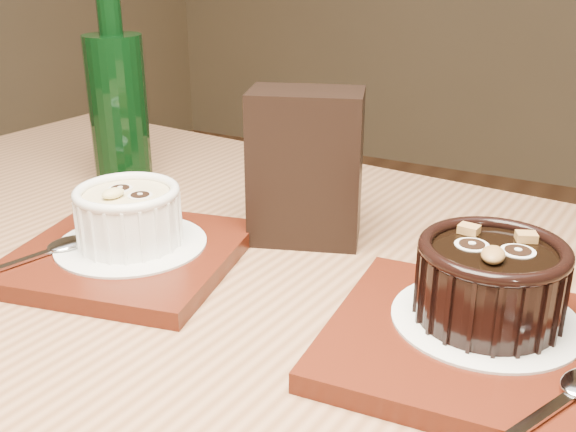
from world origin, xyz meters
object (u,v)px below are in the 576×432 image
tray_right (464,343)px  condiment_stand (306,167)px  table (235,432)px  ramekin_white (128,213)px  tray_left (128,255)px  green_bottle (118,106)px  ramekin_dark (491,278)px

tray_right → condiment_stand: size_ratio=1.29×
table → condiment_stand: (-0.03, 0.17, 0.16)m
tray_right → table: bearing=-161.6°
tray_right → ramekin_white: bearing=179.3°
tray_left → tray_right: same height
ramekin_white → green_bottle: (-0.14, 0.15, 0.05)m
tray_right → green_bottle: size_ratio=0.76×
table → tray_right: (0.15, 0.05, 0.10)m
ramekin_white → green_bottle: green_bottle is taller
table → ramekin_dark: bearing=24.9°
table → condiment_stand: size_ratio=9.04×
ramekin_dark → tray_left: bearing=176.4°
ramekin_dark → green_bottle: size_ratio=0.43×
ramekin_dark → condiment_stand: size_ratio=0.72×
condiment_stand → tray_left: bearing=-132.4°
tray_left → condiment_stand: size_ratio=1.29×
table → tray_right: size_ratio=7.03×
tray_right → green_bottle: (-0.43, 0.15, 0.08)m
ramekin_white → table: bearing=-10.4°
condiment_stand → green_bottle: 0.25m
ramekin_white → tray_left: bearing=-75.2°
green_bottle → table: bearing=-36.5°
tray_right → ramekin_dark: (0.01, 0.02, 0.04)m
table → tray_left: size_ratio=7.03×
ramekin_dark → tray_right: bearing=-116.4°
tray_right → condiment_stand: bearing=146.9°
tray_left → green_bottle: green_bottle is taller
tray_left → green_bottle: size_ratio=0.76×
tray_left → green_bottle: (-0.14, 0.15, 0.08)m
ramekin_white → condiment_stand: size_ratio=0.64×
ramekin_white → ramekin_dark: (0.30, 0.02, 0.00)m
tray_left → ramekin_dark: ramekin_dark is taller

